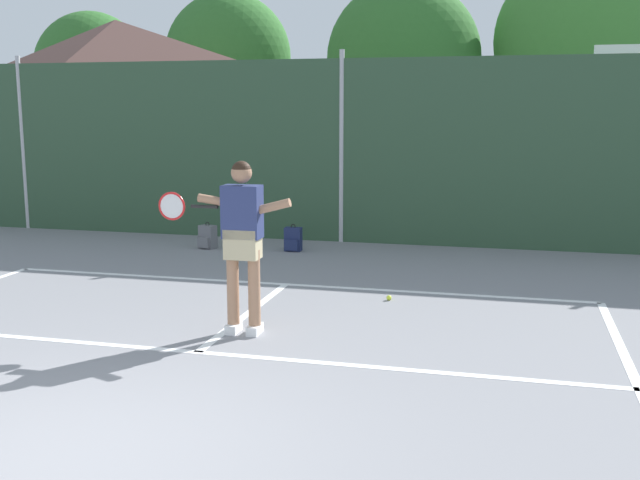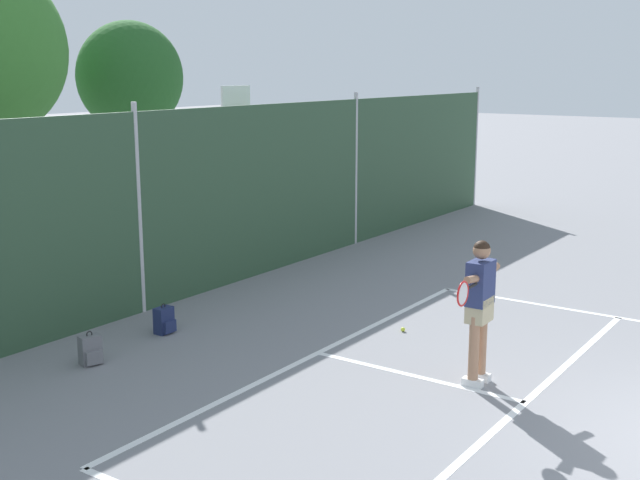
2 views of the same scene
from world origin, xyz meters
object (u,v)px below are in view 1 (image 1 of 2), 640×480
tennis_ball (389,298)px  backpack_grey (207,237)px  tennis_player (241,232)px  basketball_hoop (615,113)px  backpack_navy (293,240)px

tennis_ball → backpack_grey: 4.57m
backpack_grey → tennis_player: bearing=-63.2°
basketball_hoop → backpack_grey: size_ratio=7.67×
tennis_ball → basketball_hoop: bearing=61.6°
backpack_grey → backpack_navy: same height
tennis_player → backpack_navy: size_ratio=4.01×
backpack_navy → tennis_player: bearing=-80.3°
basketball_hoop → tennis_player: 9.17m
basketball_hoop → tennis_ball: (-3.28, -6.07, -2.28)m
tennis_player → backpack_navy: (-0.81, 4.70, -0.92)m
tennis_ball → backpack_navy: size_ratio=0.14×
basketball_hoop → tennis_ball: 7.27m
tennis_player → tennis_ball: size_ratio=28.10×
basketball_hoop → backpack_navy: (-5.39, -3.15, -2.12)m
backpack_grey → backpack_navy: (1.50, 0.13, 0.00)m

